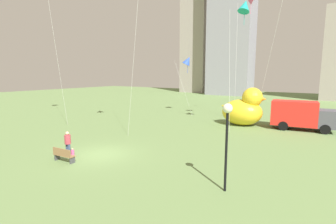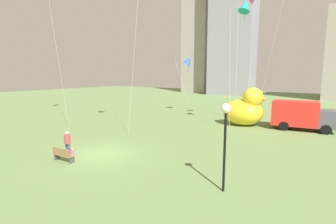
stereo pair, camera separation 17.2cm
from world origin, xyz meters
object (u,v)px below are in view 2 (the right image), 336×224
Objects in this scene: person_child at (72,154)px; kite_teal at (245,6)px; box_truck at (302,116)px; park_bench at (63,154)px; kite_pink at (251,6)px; giant_inflatable_duck at (244,109)px; lamppost at (225,125)px; person_adult at (68,142)px; kite_blue at (188,61)px.

kite_teal is (5.99, 14.93, 11.27)m from person_child.
box_truck is at bearing 33.26° from kite_teal.
park_bench is 0.11× the size of kite_pink.
giant_inflatable_duck is 1.18× the size of lamppost.
person_adult is 0.28× the size of box_truck.
kite_blue reaches higher than park_bench.
kite_pink is (4.41, 21.86, 12.98)m from person_child.
kite_blue is at bearing 156.20° from giant_inflatable_duck.
lamppost is at bearing 8.23° from person_child.
giant_inflatable_duck is 16.52m from lamppost.
person_adult is at bearing -83.57° from kite_blue.
kite_blue is at bearing 99.55° from person_child.
lamppost is at bearing -74.90° from kite_teal.
lamppost is 23.48m from kite_pink.
person_child is 0.07× the size of kite_teal.
giant_inflatable_duck reaches higher than person_adult.
person_adult is at bearing -112.18° from giant_inflatable_duck.
lamppost reaches higher than park_bench.
kite_pink reaches higher than box_truck.
giant_inflatable_duck reaches higher than park_bench.
park_bench is 10.55m from lamppost.
person_child is at bearing -121.19° from box_truck.
kite_blue is (-9.20, 4.06, 5.53)m from giant_inflatable_duck.
box_truck is 14.19m from kite_pink.
person_child is 0.06× the size of kite_pink.
giant_inflatable_duck is at bearing 67.82° from person_adult.
kite_blue reaches higher than person_child.
kite_teal is 0.84× the size of kite_pink.
park_bench is 1.85× the size of person_child.
kite_pink is at bearing 151.43° from box_truck.
kite_blue is 10.12m from kite_pink.
box_truck is (11.43, 18.66, 0.97)m from park_bench.
kite_teal is (0.39, -2.42, 9.99)m from giant_inflatable_duck.
kite_pink reaches higher than lamppost.
kite_teal reaches higher than box_truck.
person_child is at bearing -107.90° from giant_inflatable_duck.
lamppost is at bearing -56.51° from kite_blue.
kite_pink is (-5.23, 20.47, 10.24)m from lamppost.
person_adult is (-0.87, 0.96, 0.45)m from park_bench.
giant_inflatable_duck is 12.60m from kite_pink.
kite_pink is (5.66, 21.31, 12.53)m from person_adult.
kite_pink is at bearing 104.81° from giant_inflatable_duck.
kite_pink reaches higher than park_bench.
person_child is at bearing -111.86° from kite_teal.
person_child is 19.64m from kite_teal.
kite_teal is at bearing 68.14° from person_child.
park_bench is 21.90m from box_truck.
giant_inflatable_duck reaches higher than person_child.
kite_blue is at bearing 123.49° from lamppost.
lamppost reaches higher than person_child.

